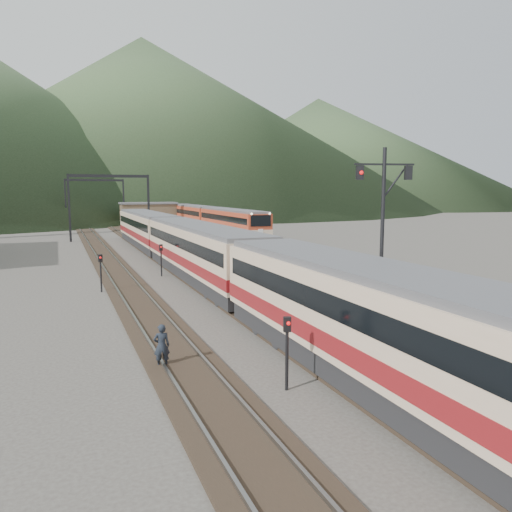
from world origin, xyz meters
name	(u,v)px	position (x,y,z in m)	size (l,w,h in m)	color
ground	(484,456)	(0.00, 0.00, 0.00)	(400.00, 400.00, 0.00)	#47423D
track_main	(157,253)	(0.00, 40.00, 0.07)	(2.60, 200.00, 0.23)	black
track_far	(104,255)	(-5.00, 40.00, 0.07)	(2.60, 200.00, 0.23)	black
track_second	(267,248)	(11.50, 40.00, 0.07)	(2.60, 200.00, 0.23)	black
platform	(219,248)	(5.60, 38.00, 0.50)	(8.00, 100.00, 1.00)	gray
gantry_near	(110,194)	(-2.85, 55.00, 5.59)	(9.55, 0.25, 8.00)	black
gantry_far	(95,194)	(-2.85, 80.00, 5.59)	(9.55, 0.25, 8.00)	black
station_shed	(148,211)	(5.60, 78.00, 2.57)	(9.40, 4.40, 3.10)	brown
hill_b	(144,122)	(30.00, 230.00, 37.50)	(220.00, 220.00, 75.00)	#33492A
hill_c	(318,152)	(110.00, 210.00, 25.00)	(160.00, 160.00, 50.00)	#33492A
main_train	(200,249)	(0.00, 24.42, 2.12)	(3.10, 63.62, 3.79)	beige
second_train	(210,219)	(11.50, 61.02, 1.96)	(2.83, 38.61, 3.46)	#A83A21
signal_mast	(383,218)	(2.19, 7.17, 5.01)	(2.13, 0.74, 6.55)	black
short_signal_a	(287,343)	(-2.58, 5.13, 1.46)	(0.25, 0.21, 2.27)	black
short_signal_b	(161,256)	(-2.15, 26.89, 1.46)	(0.25, 0.21, 2.27)	black
short_signal_c	(101,268)	(-6.58, 22.63, 1.46)	(0.26, 0.23, 2.27)	black
worker	(162,346)	(-5.72, 8.48, 0.76)	(0.55, 0.36, 1.52)	#1D232D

